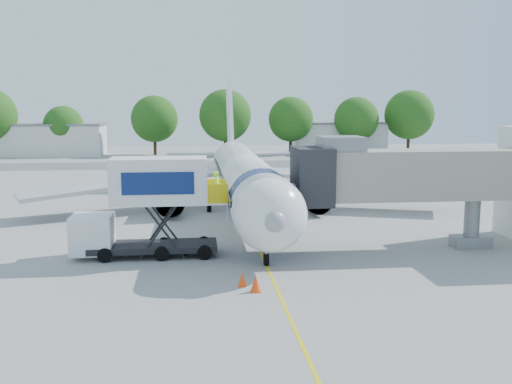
{
  "coord_description": "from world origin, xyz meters",
  "views": [
    {
      "loc": [
        -3.62,
        -38.3,
        8.34
      ],
      "look_at": [
        -0.05,
        -4.89,
        3.2
      ],
      "focal_mm": 40.0,
      "sensor_mm": 36.0,
      "label": 1
    }
  ],
  "objects": [
    {
      "name": "tree_d",
      "position": [
        1.39,
        56.13,
        6.63
      ],
      "size": [
        8.56,
        8.56,
        10.92
      ],
      "color": "#382314",
      "rests_on": "ground"
    },
    {
      "name": "guidance_line",
      "position": [
        0.0,
        0.0,
        0.01
      ],
      "size": [
        0.15,
        70.0,
        0.01
      ],
      "primitive_type": "cube",
      "color": "yellow",
      "rests_on": "ground"
    },
    {
      "name": "taxiway_strip",
      "position": [
        0.0,
        42.0,
        0.0
      ],
      "size": [
        120.0,
        10.0,
        0.01
      ],
      "primitive_type": "cube",
      "color": "#59595B",
      "rests_on": "ground"
    },
    {
      "name": "outbuilding_right",
      "position": [
        22.0,
        62.0,
        2.66
      ],
      "size": [
        16.4,
        7.4,
        5.3
      ],
      "color": "silver",
      "rests_on": "ground"
    },
    {
      "name": "safety_cone_a",
      "position": [
        -1.54,
        -12.86,
        0.32
      ],
      "size": [
        0.41,
        0.41,
        0.66
      ],
      "color": "#F7450D",
      "rests_on": "ground"
    },
    {
      "name": "tree_f",
      "position": [
        24.0,
        57.83,
        5.9
      ],
      "size": [
        7.63,
        7.63,
        9.73
      ],
      "color": "#382314",
      "rests_on": "ground"
    },
    {
      "name": "catering_hiloader",
      "position": [
        -6.27,
        -7.0,
        2.76
      ],
      "size": [
        8.5,
        2.44,
        5.5
      ],
      "color": "black",
      "rests_on": "ground"
    },
    {
      "name": "tree_e",
      "position": [
        12.72,
        58.62,
        5.92
      ],
      "size": [
        7.65,
        7.65,
        9.75
      ],
      "color": "#382314",
      "rests_on": "ground"
    },
    {
      "name": "safety_cone_b",
      "position": [
        -1.0,
        -13.7,
        0.37
      ],
      "size": [
        0.49,
        0.49,
        0.78
      ],
      "color": "#F7450D",
      "rests_on": "ground"
    },
    {
      "name": "outbuilding_left",
      "position": [
        -28.0,
        60.0,
        2.66
      ],
      "size": [
        18.4,
        8.4,
        5.3
      ],
      "color": "silver",
      "rests_on": "ground"
    },
    {
      "name": "ground",
      "position": [
        0.0,
        0.0,
        0.0
      ],
      "size": [
        160.0,
        160.0,
        0.0
      ],
      "primitive_type": "plane",
      "color": "gray",
      "rests_on": "ground"
    },
    {
      "name": "tree_b",
      "position": [
        -25.12,
        58.8,
        4.99
      ],
      "size": [
        6.45,
        6.45,
        8.22
      ],
      "color": "#382314",
      "rests_on": "ground"
    },
    {
      "name": "tree_g",
      "position": [
        33.66,
        58.56,
        6.64
      ],
      "size": [
        8.58,
        8.58,
        10.94
      ],
      "color": "#382314",
      "rests_on": "ground"
    },
    {
      "name": "tree_c",
      "position": [
        -10.32,
        58.74,
        6.03
      ],
      "size": [
        7.79,
        7.79,
        9.94
      ],
      "color": "#382314",
      "rests_on": "ground"
    },
    {
      "name": "ground_tug",
      "position": [
        -3.13,
        -18.72,
        0.78
      ],
      "size": [
        4.13,
        2.99,
        1.48
      ],
      "rotation": [
        0.0,
        0.0,
        -0.32
      ],
      "color": "silver",
      "rests_on": "ground"
    },
    {
      "name": "jet_bridge",
      "position": [
        7.99,
        -7.0,
        4.34
      ],
      "size": [
        13.9,
        3.2,
        6.6
      ],
      "color": "gray",
      "rests_on": "ground"
    },
    {
      "name": "aircraft",
      "position": [
        0.0,
        4.12,
        2.95
      ],
      "size": [
        34.17,
        37.73,
        11.35
      ],
      "color": "white",
      "rests_on": "ground"
    }
  ]
}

